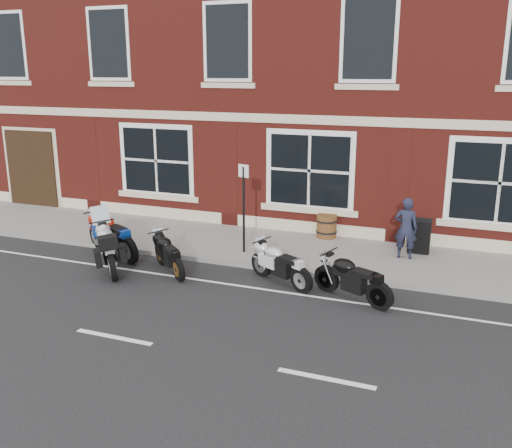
# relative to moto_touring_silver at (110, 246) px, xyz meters

# --- Properties ---
(ground) EXTENTS (80.00, 80.00, 0.00)m
(ground) POSITION_rel_moto_touring_silver_xyz_m (2.25, -0.11, -0.59)
(ground) COLOR black
(ground) RESTS_ON ground
(sidewalk) EXTENTS (30.00, 3.00, 0.12)m
(sidewalk) POSITION_rel_moto_touring_silver_xyz_m (2.25, 2.89, -0.53)
(sidewalk) COLOR slate
(sidewalk) RESTS_ON ground
(kerb) EXTENTS (30.00, 0.16, 0.12)m
(kerb) POSITION_rel_moto_touring_silver_xyz_m (2.25, 1.31, -0.53)
(kerb) COLOR slate
(kerb) RESTS_ON ground
(pub_building) EXTENTS (24.00, 12.00, 12.00)m
(pub_building) POSITION_rel_moto_touring_silver_xyz_m (2.25, 10.39, 5.41)
(pub_building) COLOR maroon
(pub_building) RESTS_ON ground
(moto_touring_silver) EXTENTS (1.55, 1.77, 1.46)m
(moto_touring_silver) POSITION_rel_moto_touring_silver_xyz_m (0.00, 0.00, 0.00)
(moto_touring_silver) COLOR black
(moto_touring_silver) RESTS_ON ground
(moto_sport_red) EXTENTS (2.16, 1.18, 1.05)m
(moto_sport_red) POSITION_rel_moto_touring_silver_xyz_m (-0.55, 0.90, 0.01)
(moto_sport_red) COLOR black
(moto_sport_red) RESTS_ON ground
(moto_sport_black) EXTENTS (1.48, 1.32, 0.84)m
(moto_sport_black) POSITION_rel_moto_touring_silver_xyz_m (1.46, 0.35, -0.11)
(moto_sport_black) COLOR black
(moto_sport_black) RESTS_ON ground
(moto_sport_silver) EXTENTS (1.77, 1.03, 0.87)m
(moto_sport_silver) POSITION_rel_moto_touring_silver_xyz_m (4.21, 0.58, -0.09)
(moto_sport_silver) COLOR black
(moto_sport_silver) RESTS_ON ground
(moto_naked_black) EXTENTS (1.87, 0.95, 0.90)m
(moto_naked_black) POSITION_rel_moto_touring_silver_xyz_m (5.92, 0.24, -0.08)
(moto_naked_black) COLOR black
(moto_naked_black) RESTS_ON ground
(pedestrian_left) EXTENTS (0.57, 0.38, 1.57)m
(pedestrian_left) POSITION_rel_moto_touring_silver_xyz_m (6.65, 3.13, 0.31)
(pedestrian_left) COLOR black
(pedestrian_left) RESTS_ON sidewalk
(a_board_sign) EXTENTS (0.55, 0.37, 0.91)m
(a_board_sign) POSITION_rel_moto_touring_silver_xyz_m (6.95, 3.62, -0.02)
(a_board_sign) COLOR black
(a_board_sign) RESTS_ON sidewalk
(barrel_planter) EXTENTS (0.60, 0.60, 0.66)m
(barrel_planter) POSITION_rel_moto_touring_silver_xyz_m (4.35, 4.19, -0.14)
(barrel_planter) COLOR #4E3C14
(barrel_planter) RESTS_ON sidewalk
(parking_sign) EXTENTS (0.32, 0.12, 2.31)m
(parking_sign) POSITION_rel_moto_touring_silver_xyz_m (2.68, 2.09, 0.86)
(parking_sign) COLOR black
(parking_sign) RESTS_ON sidewalk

